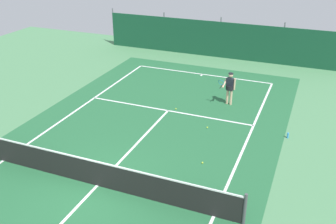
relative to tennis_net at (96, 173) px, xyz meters
name	(u,v)px	position (x,y,z in m)	size (l,w,h in m)	color
ground_plane	(97,186)	(0.00, 0.00, -0.51)	(36.00, 36.00, 0.00)	#4C8456
court_surface	(97,185)	(0.00, 0.00, -0.51)	(11.02, 26.60, 0.01)	#236038
tennis_net	(96,173)	(0.00, 0.00, 0.00)	(10.12, 0.10, 1.10)	black
back_fence	(221,46)	(0.00, 16.08, 0.16)	(16.30, 0.98, 2.70)	#14472D
tennis_player	(230,86)	(2.51, 8.26, 0.45)	(0.79, 0.69, 1.64)	#D8AD8C
tennis_ball_near_player	(202,163)	(2.91, 2.65, -0.48)	(0.07, 0.07, 0.07)	#CCDB33
tennis_ball_midcourt	(176,109)	(0.30, 6.69, -0.48)	(0.07, 0.07, 0.07)	#CCDB33
tennis_ball_by_sideline	(207,127)	(2.27, 5.42, -0.48)	(0.07, 0.07, 0.07)	#CCDB33
water_bottle	(288,135)	(5.63, 5.84, -0.39)	(0.08, 0.08, 0.24)	#338CD8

